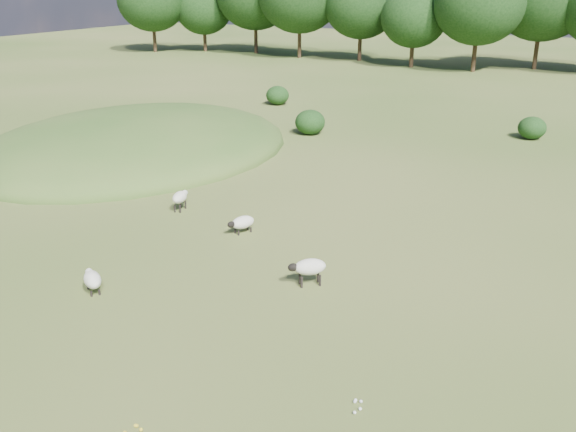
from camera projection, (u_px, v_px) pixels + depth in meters
The scene contains 8 objects.
ground at pixel (383, 143), 37.95m from camera, with size 160.00×160.00×0.00m, color #34551A.
mound at pixel (136, 149), 36.52m from camera, with size 16.00×20.00×4.00m, color #33561E.
treeline at pixel (495, 4), 65.51m from camera, with size 96.28×14.66×11.70m.
shrubs at pixel (354, 113), 42.40m from camera, with size 20.59×9.51×1.52m.
sheep_2 at pixel (180, 197), 26.77m from camera, with size 0.68×1.18×0.82m.
sheep_3 at pixel (242, 223), 24.42m from camera, with size 0.87×1.20×0.67m.
sheep_4 at pixel (92, 279), 19.85m from camera, with size 1.16×0.98×0.67m.
sheep_5 at pixel (309, 267), 20.20m from camera, with size 1.20×1.09×0.90m.
Camera 1 is at (12.19, -15.46, 9.21)m, focal length 40.00 mm.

